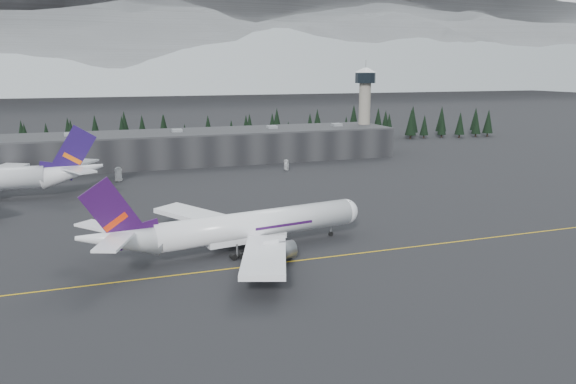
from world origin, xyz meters
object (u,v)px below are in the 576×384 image
object	(u,v)px
jet_main	(234,228)
terminal	(202,146)
gse_vehicle_a	(118,180)
control_tower	(365,100)
gse_vehicle_b	(287,169)

from	to	relation	value
jet_main	terminal	bearing A→B (deg)	73.18
jet_main	gse_vehicle_a	bearing A→B (deg)	93.41
terminal	jet_main	bearing A→B (deg)	-97.85
terminal	gse_vehicle_a	bearing A→B (deg)	-137.32
terminal	control_tower	size ratio (longest dim) A/B	4.24
gse_vehicle_a	gse_vehicle_b	xyz separation A→B (m)	(60.66, 1.20, 0.01)
gse_vehicle_b	jet_main	bearing A→B (deg)	-59.03
gse_vehicle_a	gse_vehicle_b	distance (m)	60.68
terminal	gse_vehicle_b	size ratio (longest dim) A/B	38.18
gse_vehicle_a	terminal	bearing A→B (deg)	22.28
control_tower	gse_vehicle_b	xyz separation A→B (m)	(-49.24, -33.98, -22.69)
gse_vehicle_a	jet_main	bearing A→B (deg)	-98.03
control_tower	gse_vehicle_b	size ratio (longest dim) A/B	9.00
control_tower	gse_vehicle_a	world-z (taller)	control_tower
jet_main	gse_vehicle_b	xyz separation A→B (m)	(41.96, 86.46, -4.43)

